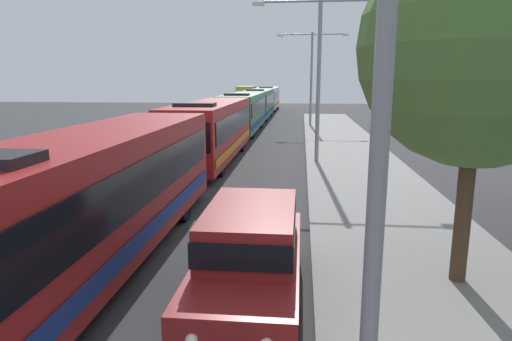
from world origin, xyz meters
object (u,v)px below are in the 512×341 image
object	(u,v)px
bus_second_in_line	(212,129)
streetlamp_mid	(319,62)
streetlamp_far	(312,69)
roadside_tree	(479,48)
bus_fourth_in_line	(259,103)
bus_rear	(268,98)
bus_lead	(95,193)
bus_middle	(243,111)
box_truck_oncoming	(246,97)
white_suv	(250,252)

from	to	relation	value
bus_second_in_line	streetlamp_mid	size ratio (longest dim) A/B	1.52
streetlamp_far	roadside_tree	distance (m)	31.11
bus_fourth_in_line	streetlamp_mid	bearing A→B (deg)	-78.14
bus_rear	streetlamp_far	xyz separation A→B (m)	(5.40, -21.51, 3.39)
streetlamp_mid	bus_lead	bearing A→B (deg)	-112.62
streetlamp_mid	bus_rear	bearing A→B (deg)	97.84
bus_fourth_in_line	bus_middle	bearing A→B (deg)	-90.00
bus_fourth_in_line	bus_rear	bearing A→B (deg)	90.00
bus_fourth_in_line	box_truck_oncoming	xyz separation A→B (m)	(-3.30, 15.42, 0.01)
streetlamp_mid	streetlamp_far	distance (m)	17.69
bus_second_in_line	roadside_tree	distance (m)	16.07
bus_second_in_line	white_suv	size ratio (longest dim) A/B	2.36
bus_middle	roadside_tree	xyz separation A→B (m)	(7.88, -26.41, 3.11)
bus_lead	bus_fourth_in_line	xyz separation A→B (m)	(-0.00, 38.66, -0.00)
bus_fourth_in_line	roadside_tree	distance (m)	39.93
bus_second_in_line	streetlamp_far	bearing A→B (deg)	72.72
white_suv	streetlamp_mid	distance (m)	15.10
bus_fourth_in_line	box_truck_oncoming	bearing A→B (deg)	102.08
bus_lead	bus_fourth_in_line	distance (m)	38.66
bus_middle	bus_rear	size ratio (longest dim) A/B	1.02
bus_lead	streetlamp_far	xyz separation A→B (m)	(5.40, 30.64, 3.39)
bus_lead	roadside_tree	size ratio (longest dim) A/B	1.74
bus_middle	box_truck_oncoming	distance (m)	28.23
bus_rear	streetlamp_mid	distance (m)	39.71
bus_rear	box_truck_oncoming	bearing A→B (deg)	149.61
bus_fourth_in_line	roadside_tree	xyz separation A→B (m)	(7.88, -39.02, 3.11)
streetlamp_far	roadside_tree	bearing A→B (deg)	-85.42
white_suv	streetlamp_far	size ratio (longest dim) A/B	0.63
bus_lead	roadside_tree	distance (m)	8.48
bus_lead	bus_rear	bearing A→B (deg)	90.00
white_suv	roadside_tree	bearing A→B (deg)	15.32
streetlamp_mid	streetlamp_far	xyz separation A→B (m)	(0.00, 17.69, 0.05)
bus_middle	white_suv	size ratio (longest dim) A/B	2.36
bus_middle	box_truck_oncoming	size ratio (longest dim) A/B	1.65
bus_rear	streetlamp_mid	xyz separation A→B (m)	(5.40, -39.19, 3.34)
bus_lead	bus_second_in_line	bearing A→B (deg)	90.00
white_suv	streetlamp_mid	bearing A→B (deg)	83.30
bus_fourth_in_line	streetlamp_far	distance (m)	10.24
bus_lead	roadside_tree	world-z (taller)	roadside_tree
white_suv	streetlamp_far	distance (m)	32.45
bus_lead	box_truck_oncoming	world-z (taller)	bus_lead
bus_second_in_line	roadside_tree	size ratio (longest dim) A/B	1.72
bus_rear	bus_second_in_line	bearing A→B (deg)	-90.00
bus_second_in_line	bus_middle	xyz separation A→B (m)	(0.00, 12.76, 0.00)
bus_rear	streetlamp_far	bearing A→B (deg)	-75.91
roadside_tree	streetlamp_mid	bearing A→B (deg)	100.56
bus_fourth_in_line	roadside_tree	bearing A→B (deg)	-78.58
roadside_tree	box_truck_oncoming	bearing A→B (deg)	101.61
bus_second_in_line	roadside_tree	world-z (taller)	roadside_tree
white_suv	streetlamp_mid	xyz separation A→B (m)	(1.70, 14.46, 4.00)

